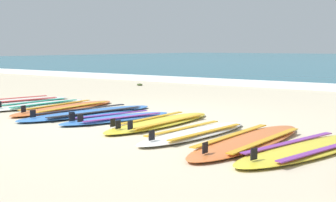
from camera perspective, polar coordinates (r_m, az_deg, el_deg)
ground_plane at (r=6.62m, az=-5.75°, el=-2.72°), size 80.00×80.00×0.00m
wave_foam_strip at (r=12.81m, az=15.38°, el=1.99°), size 80.00×1.12×0.11m
surfboard_0 at (r=9.28m, az=-19.50°, el=-0.07°), size 1.13×2.50×0.18m
surfboard_1 at (r=8.63m, az=-16.31°, el=-0.46°), size 0.61×2.11×0.18m
surfboard_2 at (r=8.08m, az=-13.05°, el=-0.84°), size 0.71×2.41×0.18m
surfboard_3 at (r=7.37m, az=-10.16°, el=-1.51°), size 1.11×2.60×0.18m
surfboard_4 at (r=6.75m, az=-6.58°, el=-2.21°), size 1.00×1.97×0.18m
surfboard_5 at (r=6.35m, az=-1.03°, el=-2.75°), size 0.65×2.25×0.18m
surfboard_6 at (r=5.58m, az=3.50°, el=-4.12°), size 0.73×2.07×0.18m
surfboard_7 at (r=5.21m, az=10.38°, el=-5.03°), size 0.70×2.44×0.18m
surfboard_8 at (r=4.93m, az=17.47°, el=-5.91°), size 1.13×2.36×0.18m
seaweed_clump_near_shoreline at (r=12.83m, az=-3.67°, el=2.12°), size 0.18×0.14×0.06m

